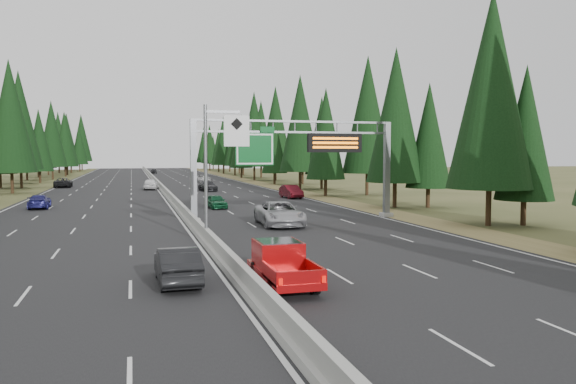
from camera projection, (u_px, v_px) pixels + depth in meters
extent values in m
cube|color=black|center=(160.00, 188.00, 85.52)|extent=(32.00, 260.00, 0.08)
cube|color=olive|center=(273.00, 187.00, 90.28)|extent=(3.60, 260.00, 0.06)
cube|color=#3F4620|center=(34.00, 190.00, 80.75)|extent=(3.60, 260.00, 0.06)
cube|color=gray|center=(160.00, 187.00, 85.50)|extent=(0.70, 260.00, 0.30)
cube|color=gray|center=(160.00, 185.00, 85.48)|extent=(0.30, 260.00, 0.60)
cube|color=slate|center=(194.00, 171.00, 42.10)|extent=(0.45, 0.45, 7.80)
cube|color=gray|center=(194.00, 221.00, 42.35)|extent=(0.90, 0.90, 0.30)
cube|color=slate|center=(387.00, 169.00, 46.34)|extent=(0.45, 0.45, 7.80)
cube|color=gray|center=(386.00, 214.00, 46.59)|extent=(0.90, 0.90, 0.30)
cube|color=slate|center=(295.00, 121.00, 43.96)|extent=(15.85, 0.35, 0.16)
cube|color=slate|center=(295.00, 132.00, 44.02)|extent=(15.85, 0.35, 0.16)
cube|color=#054C19|center=(255.00, 149.00, 42.99)|extent=(3.00, 0.10, 2.50)
cube|color=silver|center=(255.00, 149.00, 42.93)|extent=(2.85, 0.02, 2.35)
cube|color=#054C19|center=(267.00, 130.00, 43.16)|extent=(1.10, 0.10, 0.45)
cube|color=black|center=(335.00, 143.00, 44.65)|extent=(4.50, 0.40, 1.50)
cube|color=orange|center=(336.00, 138.00, 44.41)|extent=(3.80, 0.02, 0.18)
cube|color=orange|center=(336.00, 143.00, 44.44)|extent=(3.80, 0.02, 0.18)
cube|color=orange|center=(336.00, 147.00, 44.46)|extent=(3.80, 0.02, 0.18)
cylinder|color=slate|center=(206.00, 174.00, 32.38)|extent=(0.20, 0.20, 8.00)
cube|color=gray|center=(206.00, 241.00, 32.64)|extent=(0.50, 0.50, 0.20)
cube|color=slate|center=(223.00, 112.00, 32.41)|extent=(2.00, 0.15, 0.15)
cube|color=silver|center=(237.00, 131.00, 32.58)|extent=(1.50, 0.06, 1.80)
cylinder|color=black|center=(488.00, 207.00, 41.02)|extent=(0.40, 0.40, 2.73)
cone|color=black|center=(491.00, 89.00, 40.45)|extent=(6.15, 6.15, 14.34)
cylinder|color=black|center=(523.00, 213.00, 41.27)|extent=(0.40, 0.40, 1.88)
cone|color=black|center=(526.00, 133.00, 40.88)|extent=(4.22, 4.22, 9.85)
cylinder|color=black|center=(395.00, 195.00, 55.21)|extent=(0.40, 0.40, 2.50)
cone|color=black|center=(396.00, 115.00, 54.68)|extent=(5.63, 5.63, 13.14)
cylinder|color=black|center=(428.00, 198.00, 55.08)|extent=(0.40, 0.40, 1.96)
cone|color=black|center=(429.00, 135.00, 54.67)|extent=(4.40, 4.40, 10.27)
cylinder|color=black|center=(326.00, 188.00, 69.87)|extent=(0.40, 0.40, 2.15)
cone|color=black|center=(326.00, 133.00, 69.42)|extent=(4.84, 4.84, 11.30)
cylinder|color=black|center=(367.00, 184.00, 71.98)|extent=(0.40, 0.40, 2.84)
cone|color=black|center=(368.00, 114.00, 71.39)|extent=(6.39, 6.39, 14.92)
cylinder|color=black|center=(300.00, 181.00, 82.96)|extent=(0.40, 0.40, 2.71)
cone|color=black|center=(300.00, 123.00, 82.40)|extent=(6.09, 6.09, 14.21)
cylinder|color=black|center=(322.00, 182.00, 84.90)|extent=(0.40, 0.40, 2.23)
cone|color=black|center=(322.00, 135.00, 84.43)|extent=(5.02, 5.02, 11.71)
cylinder|color=black|center=(275.00, 179.00, 97.90)|extent=(0.40, 0.40, 1.98)
cone|color=black|center=(274.00, 143.00, 97.49)|extent=(4.45, 4.45, 10.38)
cylinder|color=black|center=(303.00, 177.00, 98.60)|extent=(0.40, 0.40, 2.58)
cone|color=black|center=(303.00, 131.00, 98.06)|extent=(5.81, 5.81, 13.56)
cylinder|color=black|center=(254.00, 174.00, 111.84)|extent=(0.40, 0.40, 2.83)
cone|color=black|center=(254.00, 129.00, 111.25)|extent=(6.37, 6.37, 14.85)
cylinder|color=black|center=(276.00, 173.00, 112.26)|extent=(0.40, 0.40, 3.00)
cone|color=black|center=(275.00, 126.00, 111.64)|extent=(6.76, 6.76, 15.77)
cylinder|color=black|center=(241.00, 173.00, 124.49)|extent=(0.40, 0.40, 2.25)
cone|color=black|center=(241.00, 141.00, 124.02)|extent=(5.06, 5.06, 11.80)
cylinder|color=black|center=(261.00, 171.00, 126.69)|extent=(0.40, 0.40, 2.77)
cone|color=black|center=(261.00, 133.00, 126.11)|extent=(6.24, 6.24, 14.56)
cylinder|color=black|center=(235.00, 170.00, 140.68)|extent=(0.40, 0.40, 2.39)
cone|color=black|center=(235.00, 141.00, 140.18)|extent=(5.37, 5.37, 12.53)
cylinder|color=black|center=(243.00, 170.00, 142.78)|extent=(0.40, 0.40, 2.27)
cone|color=black|center=(243.00, 143.00, 142.31)|extent=(5.11, 5.11, 11.92)
cylinder|color=black|center=(224.00, 169.00, 152.48)|extent=(0.40, 0.40, 2.47)
cone|color=black|center=(223.00, 141.00, 151.97)|extent=(5.55, 5.55, 12.96)
cylinder|color=black|center=(239.00, 170.00, 155.69)|extent=(0.40, 0.40, 1.77)
cone|color=black|center=(239.00, 150.00, 155.32)|extent=(3.98, 3.98, 9.30)
cylinder|color=black|center=(219.00, 168.00, 167.85)|extent=(0.40, 0.40, 2.06)
cone|color=black|center=(219.00, 147.00, 167.42)|extent=(4.63, 4.63, 10.79)
cylinder|color=black|center=(230.00, 168.00, 171.40)|extent=(0.40, 0.40, 1.85)
cone|color=black|center=(230.00, 150.00, 171.01)|extent=(4.16, 4.16, 9.71)
cylinder|color=black|center=(210.00, 167.00, 181.59)|extent=(0.40, 0.40, 2.37)
cone|color=black|center=(210.00, 144.00, 181.09)|extent=(5.34, 5.34, 12.47)
cylinder|color=black|center=(224.00, 167.00, 183.47)|extent=(0.40, 0.40, 1.95)
cone|color=black|center=(224.00, 149.00, 183.07)|extent=(4.38, 4.38, 10.22)
cylinder|color=black|center=(204.00, 166.00, 196.20)|extent=(0.40, 0.40, 2.37)
cone|color=black|center=(204.00, 145.00, 195.71)|extent=(5.32, 5.32, 12.42)
cylinder|color=black|center=(213.00, 166.00, 198.59)|extent=(0.40, 0.40, 1.91)
cone|color=black|center=(213.00, 150.00, 198.20)|extent=(4.29, 4.29, 10.02)
cylinder|color=black|center=(12.00, 183.00, 74.15)|extent=(0.40, 0.40, 2.84)
cone|color=black|center=(10.00, 116.00, 73.56)|extent=(6.38, 6.38, 14.89)
cylinder|color=black|center=(21.00, 179.00, 86.71)|extent=(0.40, 0.40, 2.90)
cone|color=black|center=(19.00, 120.00, 86.10)|extent=(6.52, 6.52, 15.21)
cylinder|color=black|center=(0.00, 181.00, 86.55)|extent=(0.40, 0.40, 2.25)
cylinder|color=black|center=(40.00, 177.00, 102.39)|extent=(0.40, 0.40, 2.16)
cone|color=black|center=(39.00, 140.00, 101.93)|extent=(4.86, 4.86, 11.35)
cylinder|color=black|center=(12.00, 176.00, 99.90)|extent=(0.40, 0.40, 2.83)
cone|color=black|center=(10.00, 126.00, 99.31)|extent=(6.37, 6.37, 14.86)
cylinder|color=black|center=(53.00, 173.00, 117.13)|extent=(0.40, 0.40, 2.63)
cone|color=black|center=(52.00, 134.00, 116.58)|extent=(5.91, 5.91, 13.80)
cylinder|color=black|center=(27.00, 176.00, 112.93)|extent=(0.40, 0.40, 1.94)
cone|color=black|center=(26.00, 145.00, 112.52)|extent=(4.36, 4.36, 10.18)
cylinder|color=black|center=(66.00, 172.00, 131.07)|extent=(0.40, 0.40, 2.44)
cone|color=black|center=(65.00, 139.00, 130.56)|extent=(5.49, 5.49, 12.80)
cylinder|color=black|center=(38.00, 172.00, 128.47)|extent=(0.40, 0.40, 2.22)
cone|color=black|center=(38.00, 142.00, 128.01)|extent=(5.00, 5.00, 11.66)
cylinder|color=black|center=(67.00, 170.00, 142.61)|extent=(0.40, 0.40, 2.50)
cone|color=black|center=(67.00, 139.00, 142.09)|extent=(5.63, 5.63, 13.15)
cylinder|color=black|center=(48.00, 171.00, 142.52)|extent=(0.40, 0.40, 1.81)
cone|color=black|center=(48.00, 149.00, 142.15)|extent=(4.08, 4.08, 9.52)
cylinder|color=black|center=(71.00, 170.00, 158.36)|extent=(0.40, 0.40, 1.83)
cone|color=black|center=(71.00, 149.00, 157.98)|extent=(4.11, 4.11, 9.59)
cylinder|color=black|center=(59.00, 168.00, 157.22)|extent=(0.40, 0.40, 2.75)
cone|color=black|center=(58.00, 137.00, 156.64)|extent=(6.19, 6.19, 14.44)
cylinder|color=black|center=(80.00, 168.00, 170.58)|extent=(0.40, 0.40, 2.24)
cone|color=black|center=(79.00, 145.00, 170.11)|extent=(5.04, 5.04, 11.75)
cylinder|color=black|center=(65.00, 167.00, 170.56)|extent=(0.40, 0.40, 2.83)
cone|color=black|center=(64.00, 138.00, 169.97)|extent=(6.37, 6.37, 14.86)
cylinder|color=black|center=(82.00, 166.00, 186.40)|extent=(0.40, 0.40, 2.98)
cone|color=black|center=(81.00, 138.00, 185.78)|extent=(6.70, 6.70, 15.64)
cylinder|color=black|center=(68.00, 166.00, 183.74)|extent=(0.40, 0.40, 2.98)
cone|color=black|center=(67.00, 137.00, 183.12)|extent=(6.70, 6.70, 15.63)
imported|color=#A4A3A8|center=(280.00, 214.00, 40.53)|extent=(3.10, 6.33, 1.73)
cylinder|color=black|center=(273.00, 287.00, 20.15)|extent=(0.28, 0.74, 0.74)
cylinder|color=black|center=(315.00, 285.00, 20.57)|extent=(0.28, 0.74, 0.74)
cylinder|color=black|center=(256.00, 270.00, 23.06)|extent=(0.28, 0.74, 0.74)
cylinder|color=black|center=(292.00, 268.00, 23.48)|extent=(0.28, 0.74, 0.74)
cube|color=#9A090B|center=(283.00, 273.00, 21.85)|extent=(1.84, 5.15, 0.28)
cube|color=#9A090B|center=(278.00, 253.00, 22.60)|extent=(1.75, 2.02, 1.01)
cube|color=black|center=(278.00, 247.00, 22.58)|extent=(1.56, 1.75, 0.51)
cube|color=#9A090B|center=(270.00, 274.00, 20.27)|extent=(0.09, 2.21, 0.55)
cube|color=#9A090B|center=(316.00, 271.00, 20.74)|extent=(0.09, 2.21, 0.55)
cube|color=#9A090B|center=(302.00, 279.00, 19.44)|extent=(1.84, 0.09, 0.55)
imported|color=#13552F|center=(216.00, 201.00, 53.47)|extent=(1.95, 4.00, 1.32)
imported|color=#4E0B13|center=(291.00, 192.00, 66.10)|extent=(1.86, 4.73, 1.53)
imported|color=black|center=(208.00, 186.00, 78.84)|extent=(2.45, 5.07, 1.42)
imported|color=#B8B8B8|center=(203.00, 179.00, 103.05)|extent=(2.40, 5.07, 1.40)
imported|color=black|center=(154.00, 171.00, 150.03)|extent=(1.84, 4.07, 1.36)
imported|color=black|center=(177.00, 265.00, 22.34)|extent=(1.68, 4.50, 1.47)
imported|color=navy|center=(39.00, 201.00, 53.32)|extent=(2.09, 4.67, 1.33)
imported|color=white|center=(151.00, 184.00, 81.95)|extent=(2.38, 4.91, 1.62)
imported|color=black|center=(63.00, 183.00, 87.60)|extent=(2.63, 5.47, 1.50)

